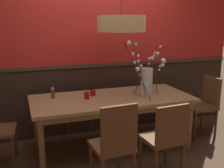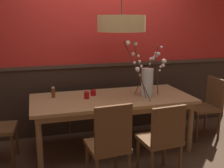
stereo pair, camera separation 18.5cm
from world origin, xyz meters
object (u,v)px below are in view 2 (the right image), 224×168
object	(u,v)px
chair_near_side_right	(162,137)
dining_table	(112,103)
chair_far_side_left	(78,96)
chair_head_east_end	(207,104)
vase_with_blossoms	(147,80)
condiment_bottle	(53,92)
pendant_lamp	(121,23)
candle_holder_nearer_center	(93,93)
candle_holder_nearer_edge	(87,95)
chair_far_side_right	(117,95)
chair_near_side_left	(110,143)

from	to	relation	value
chair_near_side_right	dining_table	bearing A→B (deg)	109.60
dining_table	chair_far_side_left	xyz separation A→B (m)	(-0.32, 0.91, -0.12)
dining_table	chair_head_east_end	bearing A→B (deg)	-0.20
chair_near_side_right	vase_with_blossoms	distance (m)	0.96
dining_table	vase_with_blossoms	distance (m)	0.56
dining_table	chair_far_side_left	size ratio (longest dim) A/B	2.22
condiment_bottle	pendant_lamp	world-z (taller)	pendant_lamp
candle_holder_nearer_center	candle_holder_nearer_edge	bearing A→B (deg)	-132.59
chair_head_east_end	candle_holder_nearer_center	size ratio (longest dim) A/B	11.38
chair_near_side_right	pendant_lamp	bearing A→B (deg)	102.70
chair_far_side_left	condiment_bottle	bearing A→B (deg)	-121.65
chair_near_side_right	chair_far_side_right	bearing A→B (deg)	89.51
chair_head_east_end	vase_with_blossoms	world-z (taller)	vase_with_blossoms
chair_near_side_right	chair_far_side_left	bearing A→B (deg)	109.46
chair_far_side_right	chair_head_east_end	size ratio (longest dim) A/B	0.99
chair_head_east_end	chair_near_side_right	bearing A→B (deg)	-143.06
vase_with_blossoms	pendant_lamp	size ratio (longest dim) A/B	0.67
chair_near_side_left	pendant_lamp	bearing A→B (deg)	65.55
dining_table	chair_far_side_right	world-z (taller)	chair_far_side_right
chair_head_east_end	chair_far_side_left	bearing A→B (deg)	153.18
vase_with_blossoms	chair_far_side_right	bearing A→B (deg)	98.89
chair_far_side_right	pendant_lamp	bearing A→B (deg)	-103.55
chair_near_side_left	condiment_bottle	bearing A→B (deg)	112.48
chair_near_side_right	chair_near_side_left	distance (m)	0.61
chair_near_side_left	chair_far_side_right	bearing A→B (deg)	70.74
condiment_bottle	chair_far_side_right	bearing A→B (deg)	31.36
candle_holder_nearer_center	pendant_lamp	size ratio (longest dim) A/B	0.07
chair_far_side_right	chair_near_side_left	distance (m)	1.88
chair_far_side_right	pendant_lamp	size ratio (longest dim) A/B	0.78
condiment_bottle	pendant_lamp	bearing A→B (deg)	-13.84
chair_near_side_right	candle_holder_nearer_center	distance (m)	1.20
chair_far_side_right	candle_holder_nearer_center	world-z (taller)	chair_far_side_right
vase_with_blossoms	pendant_lamp	distance (m)	0.82
chair_near_side_right	candle_holder_nearer_center	size ratio (longest dim) A/B	11.04
chair_far_side_right	chair_near_side_left	world-z (taller)	chair_near_side_left
candle_holder_nearer_center	condiment_bottle	size ratio (longest dim) A/B	0.55
dining_table	chair_head_east_end	distance (m)	1.49
dining_table	chair_far_side_right	size ratio (longest dim) A/B	2.37
chair_far_side_right	chair_near_side_left	size ratio (longest dim) A/B	0.94
chair_head_east_end	candle_holder_nearer_edge	xyz separation A→B (m)	(-1.83, 0.03, 0.27)
chair_near_side_left	candle_holder_nearer_edge	bearing A→B (deg)	92.96
dining_table	chair_near_side_right	size ratio (longest dim) A/B	2.42
chair_far_side_right	vase_with_blossoms	bearing A→B (deg)	-81.11
chair_far_side_left	pendant_lamp	bearing A→B (deg)	-64.64
chair_near_side_left	vase_with_blossoms	world-z (taller)	vase_with_blossoms
dining_table	chair_near_side_left	distance (m)	0.97
chair_head_east_end	pendant_lamp	world-z (taller)	pendant_lamp
vase_with_blossoms	pendant_lamp	xyz separation A→B (m)	(-0.36, 0.05, 0.74)
dining_table	chair_head_east_end	world-z (taller)	chair_head_east_end
chair_near_side_right	candle_holder_nearer_edge	distance (m)	1.15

